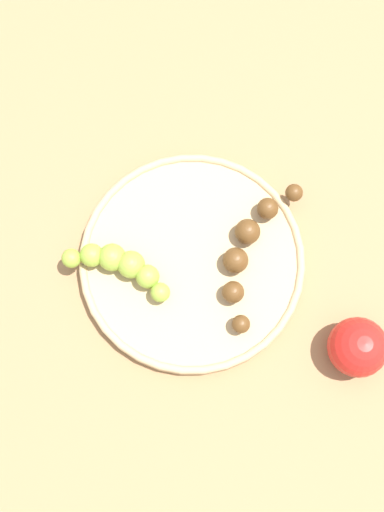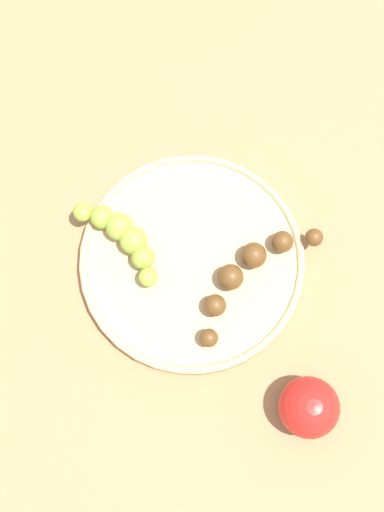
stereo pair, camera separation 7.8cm
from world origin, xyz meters
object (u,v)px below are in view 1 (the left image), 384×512
apple_red (358,347)px  fruit_bowl (192,261)px  banana_overripe (249,249)px  banana_green (120,265)px

apple_red → fruit_bowl: bearing=167.0°
banana_overripe → apple_red: apple_red is taller
banana_overripe → apple_red: 0.18m
apple_red → banana_overripe: bearing=152.8°
banana_green → apple_red: size_ratio=1.97×
fruit_bowl → banana_green: bearing=-156.4°
fruit_bowl → banana_overripe: size_ratio=1.41×
banana_green → banana_overripe: bearing=-61.4°
fruit_bowl → apple_red: (0.22, -0.05, 0.02)m
banana_green → fruit_bowl: bearing=-61.7°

